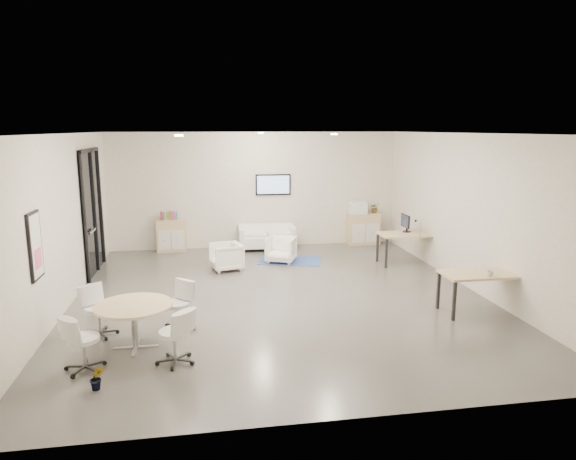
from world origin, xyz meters
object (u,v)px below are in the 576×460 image
(sideboard_left, at_px, (171,236))
(desk_rear, at_px, (409,236))
(loveseat, at_px, (267,238))
(armchair_right, at_px, (281,248))
(sideboard_right, at_px, (363,229))
(armchair_left, at_px, (226,255))
(desk_front, at_px, (481,277))
(round_table, at_px, (134,310))

(sideboard_left, height_order, desk_rear, sideboard_left)
(loveseat, bearing_deg, desk_rear, -30.95)
(sideboard_left, bearing_deg, armchair_right, -30.73)
(armchair_right, relative_size, desk_rear, 0.47)
(sideboard_right, distance_m, loveseat, 2.83)
(armchair_right, bearing_deg, armchair_left, -137.93)
(sideboard_left, bearing_deg, sideboard_right, -0.19)
(sideboard_left, bearing_deg, desk_front, -44.91)
(sideboard_left, bearing_deg, loveseat, -3.62)
(sideboard_right, relative_size, loveseat, 0.57)
(desk_rear, relative_size, desk_front, 1.04)
(desk_front, distance_m, round_table, 6.02)
(loveseat, bearing_deg, round_table, -111.90)
(desk_rear, bearing_deg, sideboard_left, 156.88)
(sideboard_left, bearing_deg, round_table, -91.79)
(sideboard_right, relative_size, desk_front, 0.63)
(armchair_right, distance_m, round_table, 5.58)
(sideboard_right, xyz_separation_m, armchair_right, (-2.65, -1.63, -0.10))
(loveseat, height_order, armchair_right, armchair_right)
(loveseat, bearing_deg, desk_front, -57.96)
(armchair_left, bearing_deg, armchair_right, 96.89)
(sideboard_right, bearing_deg, armchair_left, -152.28)
(loveseat, bearing_deg, armchair_left, -119.23)
(sideboard_right, xyz_separation_m, round_table, (-5.62, -6.34, 0.17))
(loveseat, distance_m, desk_rear, 3.91)
(armchair_right, height_order, round_table, round_table)
(armchair_left, xyz_separation_m, desk_front, (4.41, -3.63, 0.32))
(loveseat, distance_m, desk_front, 6.46)
(desk_rear, bearing_deg, armchair_right, 166.33)
(armchair_right, distance_m, desk_rear, 3.17)
(loveseat, distance_m, round_table, 6.80)
(sideboard_left, relative_size, desk_front, 0.60)
(round_table, bearing_deg, sideboard_left, 88.21)
(sideboard_left, distance_m, armchair_right, 3.22)
(loveseat, height_order, desk_rear, desk_rear)
(armchair_left, xyz_separation_m, desk_rear, (4.47, -0.16, 0.34))
(armchair_left, xyz_separation_m, round_table, (-1.58, -4.22, 0.27))
(round_table, bearing_deg, loveseat, 65.74)
(loveseat, bearing_deg, armchair_right, -80.99)
(loveseat, xyz_separation_m, armchair_right, (0.17, -1.48, 0.04))
(armchair_left, bearing_deg, sideboard_left, -160.06)
(desk_rear, bearing_deg, round_table, -147.73)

